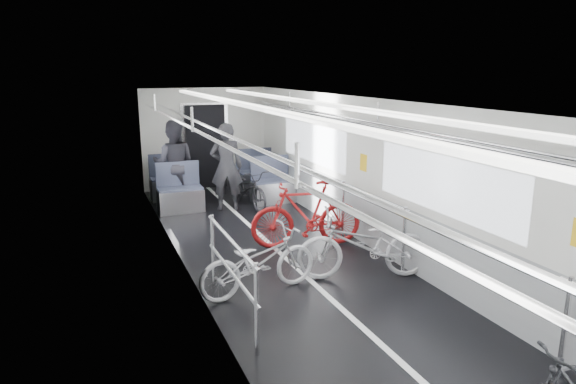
# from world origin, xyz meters

# --- Properties ---
(car_shell) EXTENTS (3.02, 14.01, 2.41)m
(car_shell) POSITION_xyz_m (0.00, 1.78, 1.13)
(car_shell) COLOR black
(car_shell) RESTS_ON ground
(bike_left_far) EXTENTS (1.71, 0.81, 0.86)m
(bike_left_far) POSITION_xyz_m (-0.78, 0.72, 0.43)
(bike_left_far) COLOR silver
(bike_left_far) RESTS_ON floor
(bike_right_mid) EXTENTS (1.96, 1.13, 0.98)m
(bike_right_mid) POSITION_xyz_m (0.72, 0.63, 0.49)
(bike_right_mid) COLOR #ABAAAF
(bike_right_mid) RESTS_ON floor
(bike_right_far) EXTENTS (1.89, 0.84, 1.10)m
(bike_right_far) POSITION_xyz_m (0.52, 2.12, 0.55)
(bike_right_far) COLOR maroon
(bike_right_far) RESTS_ON floor
(bike_aisle) EXTENTS (0.84, 1.64, 0.82)m
(bike_aisle) POSITION_xyz_m (0.35, 4.80, 0.41)
(bike_aisle) COLOR black
(bike_aisle) RESTS_ON floor
(person_standing) EXTENTS (0.74, 0.58, 1.79)m
(person_standing) POSITION_xyz_m (-0.08, 4.80, 0.90)
(person_standing) COLOR black
(person_standing) RESTS_ON floor
(person_seated) EXTENTS (1.06, 0.94, 1.81)m
(person_seated) POSITION_xyz_m (-1.02, 5.48, 0.91)
(person_seated) COLOR #2C2B33
(person_seated) RESTS_ON floor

